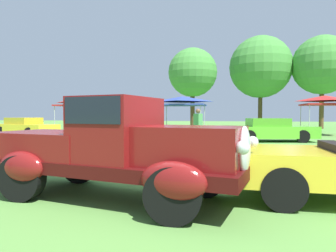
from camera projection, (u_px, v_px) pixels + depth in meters
The scene contains 11 objects.
ground_plane at pixel (148, 198), 5.15m from camera, with size 120.00×120.00×0.00m, color #568C3D.
feature_pickup_truck at pixel (114, 147), 5.09m from camera, with size 4.72×2.49×1.70m.
show_car_yellow at pixel (25, 127), 19.60m from camera, with size 4.76×2.83×1.22m.
show_car_lime at pixel (270, 130), 15.88m from camera, with size 4.74×2.61×1.22m.
spectator_near_truck at pixel (198, 125), 14.09m from camera, with size 0.45×0.46×1.69m.
canopy_tent_left_field at pixel (79, 101), 23.27m from camera, with size 2.81×2.81×2.71m.
canopy_tent_center_field at pixel (182, 100), 21.64m from camera, with size 3.26×3.26×2.71m.
canopy_tent_right_field at pixel (325, 100), 20.45m from camera, with size 2.81×2.81×2.71m.
treeline_far_left at pixel (193, 73), 30.34m from camera, with size 4.88×4.88×8.08m.
treeline_mid_left at pixel (261, 67), 32.14m from camera, with size 6.55×6.55×9.74m.
treeline_center at pixel (322, 65), 29.98m from camera, with size 5.82×5.82×9.24m.
Camera 1 is at (1.38, -4.93, 1.42)m, focal length 32.38 mm.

